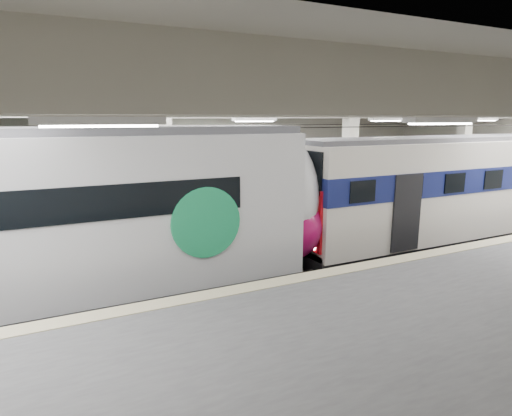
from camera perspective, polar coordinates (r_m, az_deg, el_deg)
station_hall at (r=12.17m, az=7.49°, el=3.54°), size 36.00×24.00×5.75m
modern_emu at (r=12.12m, az=-20.17°, el=-1.45°), size 14.97×3.09×4.77m
older_rer at (r=18.35m, az=23.36°, el=2.33°), size 12.98×2.87×4.30m
far_train at (r=17.56m, az=-21.04°, el=2.06°), size 13.50×2.76×4.33m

